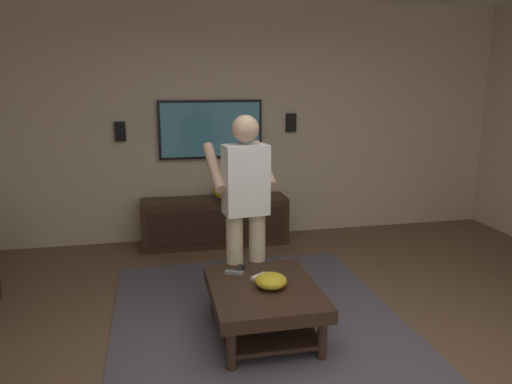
# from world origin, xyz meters

# --- Properties ---
(ground_plane) EXTENTS (8.04, 8.04, 0.00)m
(ground_plane) POSITION_xyz_m (0.00, 0.00, 0.00)
(ground_plane) COLOR brown
(wall_back_tv) EXTENTS (0.10, 6.90, 2.82)m
(wall_back_tv) POSITION_xyz_m (3.09, 0.00, 1.41)
(wall_back_tv) COLOR #C6B299
(wall_back_tv) RESTS_ON ground
(area_rug) EXTENTS (2.77, 2.31, 0.01)m
(area_rug) POSITION_xyz_m (0.76, 0.23, 0.01)
(area_rug) COLOR #514C56
(area_rug) RESTS_ON ground
(coffee_table) EXTENTS (1.00, 0.80, 0.40)m
(coffee_table) POSITION_xyz_m (0.56, 0.23, 0.30)
(coffee_table) COLOR #332116
(coffee_table) RESTS_ON ground
(media_console) EXTENTS (0.45, 1.70, 0.55)m
(media_console) POSITION_xyz_m (2.75, 0.31, 0.28)
(media_console) COLOR #332116
(media_console) RESTS_ON ground
(tv) EXTENTS (0.05, 1.22, 0.69)m
(tv) POSITION_xyz_m (2.99, 0.31, 1.33)
(tv) COLOR black
(person_standing) EXTENTS (0.58, 0.58, 1.64)m
(person_standing) POSITION_xyz_m (1.11, 0.26, 0.93)
(person_standing) COLOR #C6B793
(person_standing) RESTS_ON ground
(bowl) EXTENTS (0.24, 0.24, 0.11)m
(bowl) POSITION_xyz_m (0.52, 0.18, 0.45)
(bowl) COLOR gold
(bowl) RESTS_ON coffee_table
(remote_white) EXTENTS (0.12, 0.15, 0.02)m
(remote_white) POSITION_xyz_m (0.72, 0.23, 0.41)
(remote_white) COLOR white
(remote_white) RESTS_ON coffee_table
(remote_black) EXTENTS (0.15, 0.10, 0.02)m
(remote_black) POSITION_xyz_m (0.90, 0.35, 0.41)
(remote_black) COLOR black
(remote_black) RESTS_ON coffee_table
(remote_grey) EXTENTS (0.10, 0.16, 0.02)m
(remote_grey) POSITION_xyz_m (0.83, 0.40, 0.41)
(remote_grey) COLOR slate
(remote_grey) RESTS_ON coffee_table
(vase_round) EXTENTS (0.22, 0.22, 0.22)m
(vase_round) POSITION_xyz_m (2.73, 0.23, 0.66)
(vase_round) COLOR gold
(vase_round) RESTS_ON media_console
(wall_speaker_left) EXTENTS (0.06, 0.12, 0.22)m
(wall_speaker_left) POSITION_xyz_m (3.01, -0.67, 1.40)
(wall_speaker_left) COLOR black
(wall_speaker_right) EXTENTS (0.06, 0.12, 0.22)m
(wall_speaker_right) POSITION_xyz_m (3.01, 1.35, 1.33)
(wall_speaker_right) COLOR black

